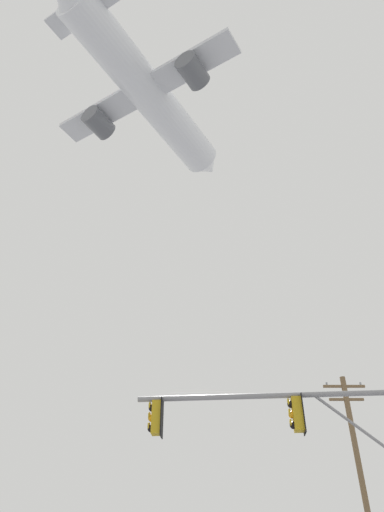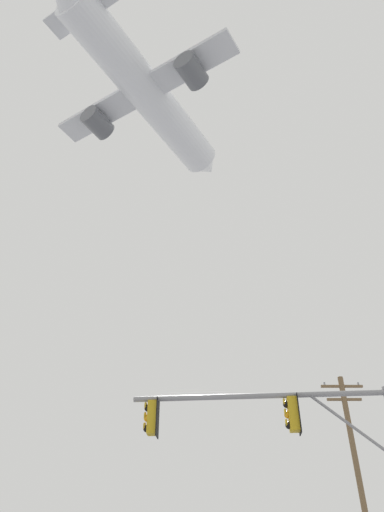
% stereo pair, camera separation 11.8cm
% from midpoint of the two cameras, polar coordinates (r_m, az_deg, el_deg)
% --- Properties ---
extents(signal_pole_near, '(7.08, 0.87, 5.63)m').
position_cam_midpoint_polar(signal_pole_near, '(13.58, 12.82, -20.79)').
color(signal_pole_near, gray).
rests_on(signal_pole_near, ground).
extents(utility_pole, '(2.20, 0.28, 10.25)m').
position_cam_midpoint_polar(utility_pole, '(26.05, 19.56, -23.70)').
color(utility_pole, brown).
rests_on(utility_pole, ground).
extents(airplane, '(20.36, 26.37, 7.87)m').
position_cam_midpoint_polar(airplane, '(54.83, -5.51, 19.09)').
color(airplane, white).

